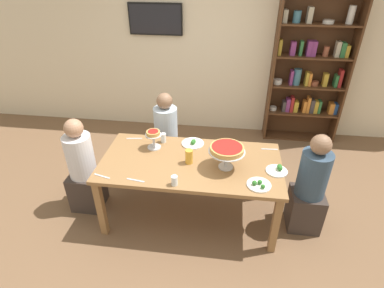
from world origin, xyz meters
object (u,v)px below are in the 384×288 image
Objects in this scene: bookshelf at (309,71)px; diner_far_left at (166,140)px; diner_head_east at (309,190)px; salad_plate_near_diner at (193,143)px; salad_plate_spare at (259,185)px; water_glass_clear_near at (174,181)px; beer_glass_amber_tall at (189,156)px; water_glass_clear_far at (163,138)px; cutlery_fork_near at (134,138)px; cutlery_knife_near at (136,180)px; personal_pizza_stand at (153,136)px; dining_table at (191,167)px; deep_dish_pizza_stand at (227,150)px; television at (155,19)px; diner_head_west at (84,171)px; salad_plate_far_diner at (278,170)px; cutlery_knife_far at (102,176)px; cutlery_fork_far at (269,149)px.

bookshelf reaches higher than diner_far_left.
salad_plate_near_diner is at bearing -15.28° from diner_head_east.
water_glass_clear_near is at bearing -173.62° from salad_plate_spare.
water_glass_clear_far is at bearing 133.40° from beer_glass_amber_tall.
diner_head_east reaches higher than cutlery_fork_near.
personal_pizza_stand is at bearing 94.98° from cutlery_knife_near.
diner_far_left is at bearing 132.05° from salad_plate_near_diner.
deep_dish_pizza_stand is (0.37, -0.06, 0.29)m from dining_table.
bookshelf is 22.61× the size of water_glass_clear_near.
deep_dish_pizza_stand reaches higher than dining_table.
cutlery_knife_near is at bearing -2.34° from diner_far_left.
television is 2.02m from cutlery_fork_near.
bookshelf is 3.45m from diner_head_west.
television is 2.50m from diner_head_west.
bookshelf is 1.92× the size of diner_far_left.
television is 8.23× the size of water_glass_clear_near.
water_glass_clear_far is (-1.86, -1.67, -0.31)m from bookshelf.
water_glass_clear_far is at bearing 162.08° from salad_plate_far_diner.
personal_pizza_stand is 1.94× the size of water_glass_clear_far.
salad_plate_spare is 1.24m from water_glass_clear_far.
television reaches higher than salad_plate_far_diner.
salad_plate_near_diner reaches higher than dining_table.
personal_pizza_stand reaches higher than dining_table.
bookshelf reaches higher than diner_head_west.
cutlery_fork_near is (-2.22, -1.64, -0.36)m from bookshelf.
beer_glass_amber_tall reaches higher than water_glass_clear_far.
bookshelf is at bearing 122.24° from diner_far_left.
water_glass_clear_near is at bearing -74.18° from television.
diner_far_left is at bearing 116.96° from beer_glass_amber_tall.
dining_table is 0.81m from cutlery_fork_near.
salad_plate_spare is at bearing 6.38° from water_glass_clear_near.
salad_plate_far_diner is 1.04m from water_glass_clear_near.
water_glass_clear_near reaches higher than dining_table.
salad_plate_near_diner reaches higher than cutlery_fork_near.
salad_plate_far_diner reaches higher than cutlery_knife_far.
salad_plate_near_diner is at bearing 16.09° from diner_head_west.
personal_pizza_stand is at bearing 155.09° from salad_plate_spare.
water_glass_clear_near is at bearing -70.42° from water_glass_clear_far.
television is 7.37× the size of water_glass_clear_far.
cutlery_fork_far is (-0.41, 0.35, 0.25)m from diner_head_east.
bookshelf is 2.13m from diner_head_east.
diner_head_east reaches higher than water_glass_clear_near.
salad_plate_far_diner is 1.20× the size of cutlery_fork_near.
personal_pizza_stand is at bearing -79.00° from television.
cutlery_knife_near is 1.50m from cutlery_fork_far.
cutlery_knife_far is (-0.01, -2.48, -1.02)m from television.
dining_table is 8.89× the size of personal_pizza_stand.
cutlery_fork_near is 1.00× the size of cutlery_knife_far.
cutlery_knife_near is at bearing 24.69° from cutlery_fork_far.
cutlery_fork_far is 1.00× the size of cutlery_knife_far.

